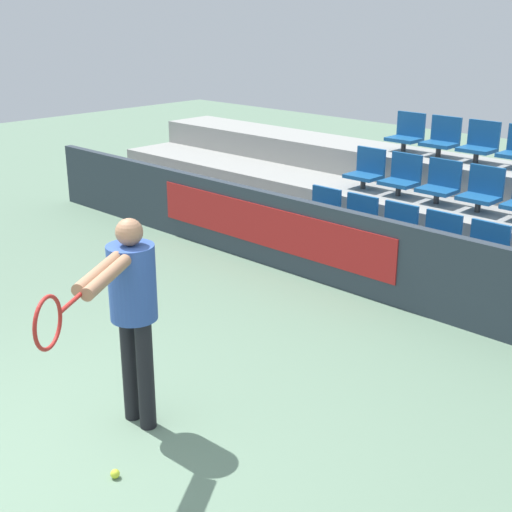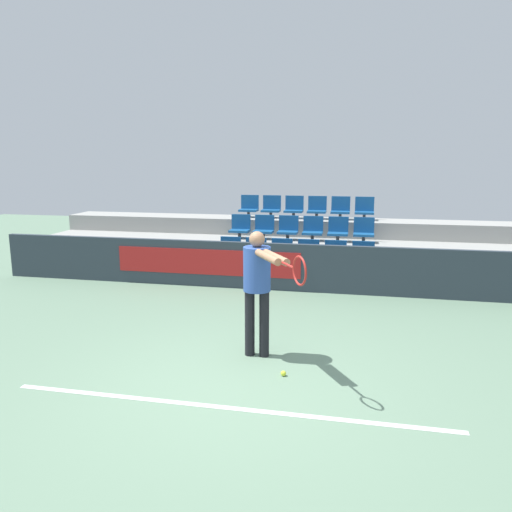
{
  "view_description": "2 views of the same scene",
  "coord_description": "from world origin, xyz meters",
  "px_view_note": "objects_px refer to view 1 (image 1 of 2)",
  "views": [
    {
      "loc": [
        4.08,
        -2.01,
        3.11
      ],
      "look_at": [
        -0.06,
        2.3,
        1.01
      ],
      "focal_mm": 50.0,
      "sensor_mm": 36.0,
      "label": 1
    },
    {
      "loc": [
        1.33,
        -5.26,
        2.6
      ],
      "look_at": [
        -0.31,
        2.47,
        1.03
      ],
      "focal_mm": 35.0,
      "sensor_mm": 36.0,
      "label": 2
    }
  ],
  "objects_px": {
    "stadium_chair_7": "(402,177)",
    "stadium_chair_9": "(482,191)",
    "stadium_chair_2": "(396,229)",
    "stadium_chair_3": "(438,239)",
    "stadium_chair_0": "(322,211)",
    "stadium_chair_4": "(485,250)",
    "tennis_ball": "(115,474)",
    "stadium_chair_13": "(442,138)",
    "stadium_chair_14": "(480,143)",
    "stadium_chair_12": "(407,133)",
    "stadium_chair_8": "(440,184)",
    "tennis_player": "(130,302)",
    "stadium_chair_6": "(367,170)",
    "stadium_chair_1": "(357,219)"
  },
  "relations": [
    {
      "from": "stadium_chair_0",
      "to": "stadium_chair_4",
      "type": "bearing_deg",
      "value": 0.0
    },
    {
      "from": "tennis_ball",
      "to": "stadium_chair_8",
      "type": "bearing_deg",
      "value": 97.87
    },
    {
      "from": "stadium_chair_8",
      "to": "tennis_ball",
      "type": "relative_size",
      "value": 8.15
    },
    {
      "from": "stadium_chair_0",
      "to": "tennis_player",
      "type": "relative_size",
      "value": 0.32
    },
    {
      "from": "stadium_chair_2",
      "to": "stadium_chair_13",
      "type": "relative_size",
      "value": 1.0
    },
    {
      "from": "stadium_chair_2",
      "to": "stadium_chair_8",
      "type": "xyz_separation_m",
      "value": [
        0.0,
        0.95,
        0.38
      ]
    },
    {
      "from": "stadium_chair_1",
      "to": "tennis_player",
      "type": "xyz_separation_m",
      "value": [
        0.92,
        -4.1,
        0.43
      ]
    },
    {
      "from": "stadium_chair_14",
      "to": "stadium_chair_12",
      "type": "bearing_deg",
      "value": 180.0
    },
    {
      "from": "stadium_chair_0",
      "to": "stadium_chair_7",
      "type": "distance_m",
      "value": 1.17
    },
    {
      "from": "stadium_chair_14",
      "to": "stadium_chair_0",
      "type": "bearing_deg",
      "value": -120.59
    },
    {
      "from": "stadium_chair_0",
      "to": "stadium_chair_7",
      "type": "bearing_deg",
      "value": 59.41
    },
    {
      "from": "stadium_chair_0",
      "to": "stadium_chair_3",
      "type": "relative_size",
      "value": 1.0
    },
    {
      "from": "stadium_chair_0",
      "to": "stadium_chair_6",
      "type": "relative_size",
      "value": 1.0
    },
    {
      "from": "tennis_ball",
      "to": "stadium_chair_4",
      "type": "bearing_deg",
      "value": 85.6
    },
    {
      "from": "stadium_chair_2",
      "to": "tennis_player",
      "type": "bearing_deg",
      "value": -84.99
    },
    {
      "from": "stadium_chair_3",
      "to": "stadium_chair_8",
      "type": "bearing_deg",
      "value": 120.59
    },
    {
      "from": "stadium_chair_8",
      "to": "stadium_chair_14",
      "type": "xyz_separation_m",
      "value": [
        0.0,
        0.95,
        0.38
      ]
    },
    {
      "from": "stadium_chair_1",
      "to": "stadium_chair_4",
      "type": "bearing_deg",
      "value": 0.0
    },
    {
      "from": "tennis_player",
      "to": "stadium_chair_7",
      "type": "bearing_deg",
      "value": 68.03
    },
    {
      "from": "stadium_chair_2",
      "to": "stadium_chair_3",
      "type": "height_order",
      "value": "same"
    },
    {
      "from": "stadium_chair_14",
      "to": "tennis_player",
      "type": "height_order",
      "value": "stadium_chair_14"
    },
    {
      "from": "stadium_chair_1",
      "to": "tennis_ball",
      "type": "xyz_separation_m",
      "value": [
        1.33,
        -4.61,
        -0.59
      ]
    },
    {
      "from": "stadium_chair_1",
      "to": "stadium_chair_13",
      "type": "height_order",
      "value": "stadium_chair_13"
    },
    {
      "from": "stadium_chair_0",
      "to": "stadium_chair_4",
      "type": "xyz_separation_m",
      "value": [
        2.25,
        0.0,
        0.0
      ]
    },
    {
      "from": "stadium_chair_12",
      "to": "stadium_chair_13",
      "type": "height_order",
      "value": "same"
    },
    {
      "from": "stadium_chair_7",
      "to": "stadium_chair_12",
      "type": "distance_m",
      "value": 1.17
    },
    {
      "from": "stadium_chair_1",
      "to": "stadium_chair_13",
      "type": "relative_size",
      "value": 1.0
    },
    {
      "from": "stadium_chair_8",
      "to": "tennis_player",
      "type": "height_order",
      "value": "tennis_player"
    },
    {
      "from": "stadium_chair_2",
      "to": "stadium_chair_14",
      "type": "distance_m",
      "value": 2.05
    },
    {
      "from": "stadium_chair_14",
      "to": "tennis_player",
      "type": "distance_m",
      "value": 6.02
    },
    {
      "from": "stadium_chair_6",
      "to": "stadium_chair_9",
      "type": "height_order",
      "value": "same"
    },
    {
      "from": "tennis_ball",
      "to": "stadium_chair_12",
      "type": "bearing_deg",
      "value": 106.21
    },
    {
      "from": "stadium_chair_7",
      "to": "stadium_chair_9",
      "type": "bearing_deg",
      "value": 0.0
    },
    {
      "from": "stadium_chair_13",
      "to": "tennis_ball",
      "type": "xyz_separation_m",
      "value": [
        1.33,
        -6.51,
        -1.36
      ]
    },
    {
      "from": "stadium_chair_8",
      "to": "stadium_chair_4",
      "type": "bearing_deg",
      "value": -40.22
    },
    {
      "from": "stadium_chair_1",
      "to": "stadium_chair_13",
      "type": "bearing_deg",
      "value": 90.0
    },
    {
      "from": "stadium_chair_6",
      "to": "stadium_chair_13",
      "type": "distance_m",
      "value": 1.17
    },
    {
      "from": "stadium_chair_14",
      "to": "stadium_chair_2",
      "type": "bearing_deg",
      "value": -90.0
    },
    {
      "from": "stadium_chair_6",
      "to": "stadium_chair_12",
      "type": "bearing_deg",
      "value": 90.0
    },
    {
      "from": "stadium_chair_7",
      "to": "stadium_chair_13",
      "type": "relative_size",
      "value": 1.0
    },
    {
      "from": "stadium_chair_7",
      "to": "tennis_player",
      "type": "distance_m",
      "value": 5.14
    },
    {
      "from": "stadium_chair_4",
      "to": "tennis_ball",
      "type": "relative_size",
      "value": 8.15
    },
    {
      "from": "stadium_chair_1",
      "to": "stadium_chair_12",
      "type": "bearing_deg",
      "value": 106.47
    },
    {
      "from": "stadium_chair_2",
      "to": "stadium_chair_4",
      "type": "xyz_separation_m",
      "value": [
        1.12,
        0.0,
        0.0
      ]
    },
    {
      "from": "stadium_chair_2",
      "to": "stadium_chair_3",
      "type": "xyz_separation_m",
      "value": [
        0.56,
        0.0,
        0.0
      ]
    },
    {
      "from": "stadium_chair_4",
      "to": "stadium_chair_1",
      "type": "bearing_deg",
      "value": 180.0
    },
    {
      "from": "stadium_chair_2",
      "to": "stadium_chair_9",
      "type": "bearing_deg",
      "value": 59.41
    },
    {
      "from": "stadium_chair_9",
      "to": "tennis_player",
      "type": "bearing_deg",
      "value": -92.28
    },
    {
      "from": "stadium_chair_2",
      "to": "stadium_chair_9",
      "type": "relative_size",
      "value": 1.0
    },
    {
      "from": "stadium_chair_13",
      "to": "stadium_chair_7",
      "type": "bearing_deg",
      "value": -90.0
    }
  ]
}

